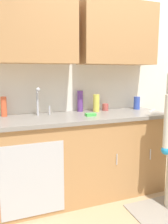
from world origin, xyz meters
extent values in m
plane|color=tan|center=(0.00, 0.00, 0.00)|extent=(9.00, 9.00, 0.00)
cube|color=silver|center=(0.00, 1.05, 1.35)|extent=(4.80, 0.10, 2.70)
cube|color=#B27F4C|center=(-1.04, 0.83, 1.85)|extent=(0.91, 0.34, 0.70)
cube|color=#B27F4C|center=(-0.05, 0.83, 1.85)|extent=(0.91, 0.34, 0.70)
cube|color=#B27F4C|center=(-0.55, 0.70, 0.45)|extent=(1.90, 0.60, 0.90)
cube|color=#B7BABF|center=(-1.15, 0.39, 0.41)|extent=(0.60, 0.01, 0.72)
cylinder|color=silver|center=(-0.27, 0.39, 0.50)|extent=(0.01, 0.01, 0.12)
cylinder|color=silver|center=(0.16, 0.39, 0.50)|extent=(0.01, 0.01, 0.12)
cube|color=gray|center=(-0.55, 0.70, 0.92)|extent=(1.96, 0.66, 0.04)
cube|color=#B7BABF|center=(-0.97, 0.70, 0.92)|extent=(0.50, 0.36, 0.03)
cylinder|color=#B7BABF|center=(-1.01, 0.85, 1.09)|extent=(0.02, 0.02, 0.30)
sphere|color=#B7BABF|center=(-1.01, 0.79, 1.23)|extent=(0.04, 0.04, 0.04)
cylinder|color=#B7BABF|center=(-0.88, 0.85, 0.99)|extent=(0.02, 0.02, 0.10)
cylinder|color=beige|center=(0.11, 0.08, 0.93)|extent=(0.07, 0.07, 0.55)
sphere|color=#1E8CCC|center=(0.11, 0.08, 0.65)|extent=(0.09, 0.09, 0.09)
cylinder|color=#E05933|center=(-1.36, 0.92, 1.05)|extent=(0.06, 0.06, 0.21)
cylinder|color=#334CB2|center=(0.26, 0.85, 1.02)|extent=(0.08, 0.08, 0.16)
cylinder|color=#66388C|center=(-0.48, 0.94, 1.07)|extent=(0.07, 0.07, 0.25)
cylinder|color=#D8D14C|center=(-0.31, 0.85, 1.04)|extent=(0.08, 0.08, 0.21)
cylinder|color=#B24C47|center=(-0.17, 0.89, 0.98)|extent=(0.08, 0.08, 0.08)
cube|color=silver|center=(0.38, 0.67, 0.94)|extent=(0.20, 0.17, 0.01)
cube|color=#4CBF4C|center=(-0.48, 0.61, 0.96)|extent=(0.11, 0.07, 0.03)
camera|label=1|loc=(-1.42, -1.68, 1.41)|focal=37.30mm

